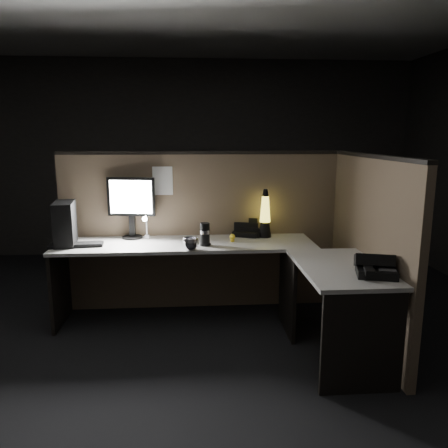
{
  "coord_description": "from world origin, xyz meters",
  "views": [
    {
      "loc": [
        -0.09,
        -3.22,
        1.67
      ],
      "look_at": [
        0.18,
        0.35,
        0.95
      ],
      "focal_mm": 35.0,
      "sensor_mm": 36.0,
      "label": 1
    }
  ],
  "objects": [
    {
      "name": "lava_lamp",
      "position": [
        0.6,
        0.78,
        0.92
      ],
      "size": [
        0.12,
        0.12,
        0.46
      ],
      "color": "black",
      "rests_on": "desk"
    },
    {
      "name": "organizer",
      "position": [
        0.43,
        0.86,
        0.77
      ],
      "size": [
        0.29,
        0.27,
        0.18
      ],
      "rotation": [
        0.0,
        0.0,
        -0.34
      ],
      "color": "black",
      "rests_on": "desk"
    },
    {
      "name": "pc_tower",
      "position": [
        -1.2,
        0.61,
        0.92
      ],
      "size": [
        0.21,
        0.38,
        0.38
      ],
      "primitive_type": "cube",
      "rotation": [
        0.0,
        0.0,
        0.14
      ],
      "color": "black",
      "rests_on": "desk"
    },
    {
      "name": "mouse",
      "position": [
        0.03,
        0.47,
        0.75
      ],
      "size": [
        0.1,
        0.09,
        0.03
      ],
      "primitive_type": "ellipsoid",
      "rotation": [
        0.0,
        0.0,
        -0.33
      ],
      "color": "black",
      "rests_on": "desk"
    },
    {
      "name": "monitor",
      "position": [
        -0.65,
        0.83,
        1.07
      ],
      "size": [
        0.44,
        0.19,
        0.57
      ],
      "rotation": [
        0.0,
        0.0,
        -0.15
      ],
      "color": "black",
      "rests_on": "desk"
    },
    {
      "name": "partition_back",
      "position": [
        0.0,
        0.93,
        0.75
      ],
      "size": [
        2.66,
        0.06,
        1.5
      ],
      "primitive_type": "cube",
      "color": "brown",
      "rests_on": "ground"
    },
    {
      "name": "pinned_paper",
      "position": [
        -0.36,
        0.9,
        1.26
      ],
      "size": [
        0.19,
        0.0,
        0.27
      ],
      "primitive_type": "cube",
      "color": "white",
      "rests_on": "partition_back"
    },
    {
      "name": "floor",
      "position": [
        0.0,
        0.0,
        0.0
      ],
      "size": [
        6.0,
        6.0,
        0.0
      ],
      "primitive_type": "plane",
      "color": "black",
      "rests_on": "ground"
    },
    {
      "name": "room_shell",
      "position": [
        0.0,
        0.0,
        1.62
      ],
      "size": [
        6.0,
        6.0,
        6.0
      ],
      "color": "silver",
      "rests_on": "ground"
    },
    {
      "name": "partition_right",
      "position": [
        1.33,
        0.1,
        0.75
      ],
      "size": [
        0.06,
        1.66,
        1.5
      ],
      "primitive_type": "cube",
      "color": "brown",
      "rests_on": "ground"
    },
    {
      "name": "keyboard",
      "position": [
        -1.1,
        0.54,
        0.74
      ],
      "size": [
        0.47,
        0.2,
        0.02
      ],
      "primitive_type": "cube",
      "rotation": [
        0.0,
        0.0,
        0.12
      ],
      "color": "black",
      "rests_on": "desk"
    },
    {
      "name": "figurine",
      "position": [
        0.27,
        0.61,
        0.77
      ],
      "size": [
        0.05,
        0.05,
        0.05
      ],
      "primitive_type": "sphere",
      "color": "yellow",
      "rests_on": "desk"
    },
    {
      "name": "steel_mug",
      "position": [
        -0.1,
        0.34,
        0.78
      ],
      "size": [
        0.17,
        0.17,
        0.11
      ],
      "primitive_type": "imported",
      "rotation": [
        0.0,
        0.0,
        0.32
      ],
      "color": "silver",
      "rests_on": "desk"
    },
    {
      "name": "desk",
      "position": [
        0.18,
        0.25,
        0.58
      ],
      "size": [
        2.6,
        1.6,
        0.73
      ],
      "color": "beige",
      "rests_on": "ground"
    },
    {
      "name": "desk_phone",
      "position": [
        1.16,
        -0.43,
        0.79
      ],
      "size": [
        0.31,
        0.31,
        0.16
      ],
      "rotation": [
        0.0,
        0.0,
        -0.27
      ],
      "color": "black",
      "rests_on": "desk"
    },
    {
      "name": "travel_mug",
      "position": [
        0.02,
        0.48,
        0.83
      ],
      "size": [
        0.09,
        0.09,
        0.2
      ],
      "primitive_type": "cylinder",
      "color": "black",
      "rests_on": "desk"
    },
    {
      "name": "clip_lamp",
      "position": [
        -0.51,
        0.73,
        0.87
      ],
      "size": [
        0.04,
        0.18,
        0.23
      ],
      "color": "white",
      "rests_on": "desk"
    }
  ]
}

